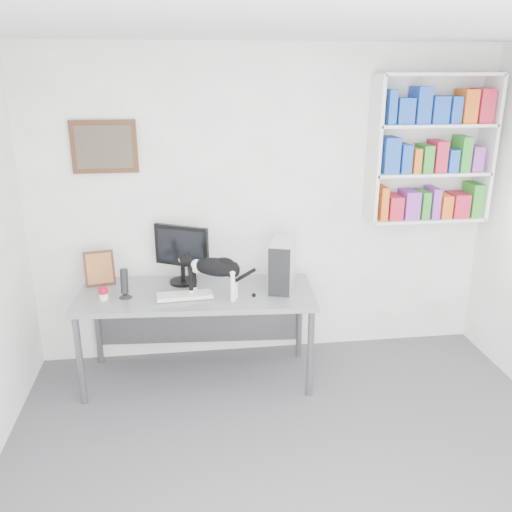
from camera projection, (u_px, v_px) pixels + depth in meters
name	position (u px, v px, depth m)	size (l,w,h in m)	color
room	(320.00, 300.00, 2.81)	(4.01, 4.01, 2.70)	#505054
bookshelf	(432.00, 149.00, 4.56)	(1.03, 0.28, 1.24)	silver
wall_art	(104.00, 147.00, 4.32)	(0.52, 0.04, 0.42)	#4E2B19
desk	(198.00, 336.00, 4.49)	(1.89, 0.73, 0.79)	gray
monitor	(182.00, 254.00, 4.47)	(0.48, 0.23, 0.51)	black
keyboard	(185.00, 295.00, 4.25)	(0.43, 0.17, 0.03)	silver
pc_tower	(282.00, 264.00, 4.39)	(0.18, 0.40, 0.40)	silver
speaker	(124.00, 283.00, 4.22)	(0.11, 0.11, 0.25)	black
leaning_print	(99.00, 267.00, 4.47)	(0.24, 0.10, 0.30)	#4E2B19
soup_can	(103.00, 294.00, 4.20)	(0.07, 0.07, 0.10)	#AF0F22
cat	(215.00, 277.00, 4.20)	(0.56, 0.15, 0.34)	black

